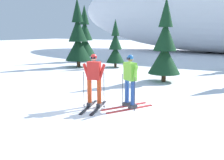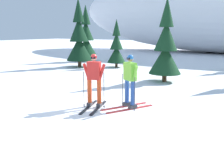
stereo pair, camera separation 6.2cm
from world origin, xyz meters
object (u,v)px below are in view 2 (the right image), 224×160
at_px(pine_tree_center, 166,47).
at_px(skier_lime_jacket, 130,80).
at_px(skier_red_jacket, 94,79).
at_px(pine_tree_left, 79,39).
at_px(pine_tree_far_left, 86,38).
at_px(pine_tree_center_left, 116,47).

bearing_deg(pine_tree_center, skier_lime_jacket, -82.57).
relative_size(skier_red_jacket, pine_tree_left, 0.37).
distance_m(pine_tree_left, pine_tree_center, 7.48).
height_order(skier_red_jacket, skier_lime_jacket, skier_red_jacket).
height_order(skier_red_jacket, pine_tree_far_left, pine_tree_far_left).
distance_m(skier_red_jacket, pine_tree_left, 10.13).
distance_m(skier_lime_jacket, pine_tree_center_left, 9.83).
xyz_separation_m(skier_red_jacket, pine_tree_center, (0.41, 5.51, 0.80)).
distance_m(skier_red_jacket, pine_tree_center, 5.58).
height_order(skier_lime_jacket, pine_tree_center, pine_tree_center).
height_order(skier_lime_jacket, pine_tree_center_left, pine_tree_center_left).
bearing_deg(pine_tree_left, pine_tree_center_left, 28.50).
relative_size(skier_lime_jacket, pine_tree_center_left, 0.53).
bearing_deg(pine_tree_center, pine_tree_center_left, 146.70).
height_order(skier_red_jacket, pine_tree_left, pine_tree_left).
height_order(skier_red_jacket, pine_tree_center_left, pine_tree_center_left).
relative_size(pine_tree_center_left, pine_tree_center, 0.81).
relative_size(pine_tree_far_left, pine_tree_center, 1.13).
distance_m(pine_tree_center_left, pine_tree_center, 5.82).
xyz_separation_m(pine_tree_left, pine_tree_center, (7.22, -1.91, -0.27)).
xyz_separation_m(pine_tree_center_left, pine_tree_center, (4.86, -3.19, 0.34)).
bearing_deg(skier_lime_jacket, pine_tree_center_left, 124.08).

